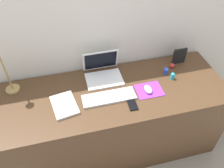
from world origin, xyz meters
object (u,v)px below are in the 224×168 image
at_px(keyboard, 109,97).
at_px(toy_figurine_red, 172,66).
at_px(cell_phone, 132,104).
at_px(toy_figurine_blue, 166,71).
at_px(notebook_pad, 64,105).
at_px(desk_lamp, 5,75).
at_px(mouse, 148,89).
at_px(picture_frame, 179,56).
at_px(toy_figurine_cyan, 173,76).
at_px(laptop, 103,71).

height_order(keyboard, toy_figurine_red, toy_figurine_red).
xyz_separation_m(cell_phone, toy_figurine_blue, (0.38, 0.26, 0.03)).
bearing_deg(notebook_pad, desk_lamp, 138.44).
height_order(desk_lamp, toy_figurine_blue, desk_lamp).
distance_m(toy_figurine_blue, toy_figurine_red, 0.11).
height_order(mouse, desk_lamp, desk_lamp).
bearing_deg(toy_figurine_red, desk_lamp, 179.17).
bearing_deg(toy_figurine_blue, picture_frame, 33.36).
bearing_deg(picture_frame, toy_figurine_red, -148.90).
bearing_deg(cell_phone, mouse, 33.76).
bearing_deg(toy_figurine_red, keyboard, -160.46).
distance_m(keyboard, toy_figurine_red, 0.67).
distance_m(cell_phone, picture_frame, 0.67).
bearing_deg(toy_figurine_red, notebook_pad, -167.32).
distance_m(desk_lamp, toy_figurine_blue, 1.27).
bearing_deg(toy_figurine_cyan, mouse, -160.39).
bearing_deg(cell_phone, toy_figurine_red, 36.48).
bearing_deg(toy_figurine_red, cell_phone, -145.57).
bearing_deg(notebook_pad, laptop, 27.31).
bearing_deg(toy_figurine_blue, desk_lamp, 176.22).
relative_size(cell_phone, picture_frame, 0.85).
distance_m(mouse, notebook_pad, 0.66).
bearing_deg(picture_frame, keyboard, -159.02).
relative_size(toy_figurine_blue, toy_figurine_red, 1.49).
bearing_deg(desk_lamp, laptop, 2.02).
bearing_deg(cell_phone, toy_figurine_blue, 36.27).
distance_m(laptop, notebook_pad, 0.44).
bearing_deg(cell_phone, toy_figurine_cyan, 26.73).
xyz_separation_m(keyboard, desk_lamp, (-0.72, 0.24, 0.18)).
relative_size(picture_frame, toy_figurine_blue, 2.26).
xyz_separation_m(desk_lamp, notebook_pad, (0.38, -0.24, -0.18)).
bearing_deg(desk_lamp, toy_figurine_cyan, -6.82).
bearing_deg(desk_lamp, toy_figurine_red, -0.83).
height_order(laptop, desk_lamp, desk_lamp).
xyz_separation_m(toy_figurine_cyan, toy_figurine_red, (0.06, 0.13, -0.01)).
height_order(cell_phone, notebook_pad, notebook_pad).
distance_m(cell_phone, desk_lamp, 0.96).
height_order(notebook_pad, picture_frame, picture_frame).
xyz_separation_m(laptop, keyboard, (-0.01, -0.27, -0.04)).
bearing_deg(toy_figurine_cyan, picture_frame, 52.48).
height_order(picture_frame, toy_figurine_cyan, picture_frame).
xyz_separation_m(laptop, toy_figurine_cyan, (0.56, -0.18, -0.02)).
height_order(picture_frame, toy_figurine_red, picture_frame).
bearing_deg(cell_phone, keyboard, 148.27).
distance_m(laptop, keyboard, 0.27).
distance_m(mouse, cell_phone, 0.19).
relative_size(mouse, picture_frame, 0.64).
bearing_deg(mouse, toy_figurine_cyan, 19.61).
bearing_deg(toy_figurine_blue, notebook_pad, -170.04).
distance_m(laptop, toy_figurine_red, 0.62).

